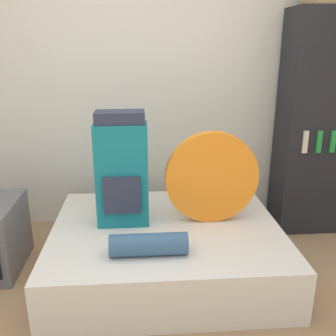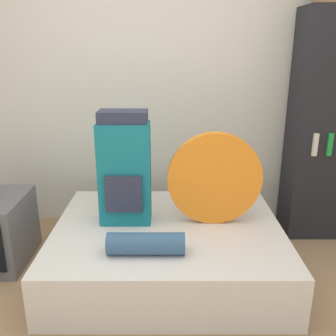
{
  "view_description": "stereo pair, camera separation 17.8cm",
  "coord_description": "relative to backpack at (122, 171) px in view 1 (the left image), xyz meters",
  "views": [
    {
      "loc": [
        -0.01,
        -1.65,
        1.64
      ],
      "look_at": [
        0.18,
        0.84,
        0.82
      ],
      "focal_mm": 40.0,
      "sensor_mm": 36.0,
      "label": 1
    },
    {
      "loc": [
        0.17,
        -1.66,
        1.64
      ],
      "look_at": [
        0.18,
        0.84,
        0.82
      ],
      "focal_mm": 40.0,
      "sensor_mm": 36.0,
      "label": 2
    }
  ],
  "objects": [
    {
      "name": "backpack",
      "position": [
        0.0,
        0.0,
        0.0
      ],
      "size": [
        0.38,
        0.24,
        0.84
      ],
      "color": "#14707F",
      "rests_on": "bed"
    },
    {
      "name": "tent_bag",
      "position": [
        0.66,
        -0.02,
        -0.06
      ],
      "size": [
        0.69,
        0.07,
        0.69
      ],
      "color": "orange",
      "rests_on": "bed"
    },
    {
      "name": "wall_back",
      "position": [
        0.15,
        0.84,
        0.52
      ],
      "size": [
        8.0,
        0.05,
        2.6
      ],
      "color": "silver",
      "rests_on": "ground_plane"
    },
    {
      "name": "bookshelf",
      "position": [
        1.76,
        0.57,
        0.19
      ],
      "size": [
        0.75,
        0.41,
        1.95
      ],
      "color": "black",
      "rests_on": "ground_plane"
    },
    {
      "name": "sleeping_roll",
      "position": [
        0.18,
        -0.48,
        -0.34
      ],
      "size": [
        0.5,
        0.14,
        0.14
      ],
      "color": "#33567A",
      "rests_on": "bed"
    },
    {
      "name": "bed",
      "position": [
        0.32,
        -0.08,
        -0.6
      ],
      "size": [
        1.67,
        1.37,
        0.37
      ],
      "color": "silver",
      "rests_on": "ground_plane"
    }
  ]
}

